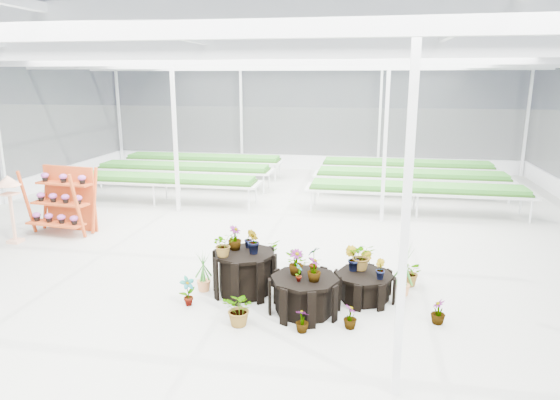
% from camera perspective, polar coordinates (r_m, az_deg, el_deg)
% --- Properties ---
extents(ground_plane, '(24.00, 24.00, 0.00)m').
position_cam_1_polar(ground_plane, '(10.83, -4.24, -7.49)').
color(ground_plane, gray).
rests_on(ground_plane, ground).
extents(greenhouse_shell, '(18.00, 24.00, 4.50)m').
position_cam_1_polar(greenhouse_shell, '(10.23, -4.46, 4.34)').
color(greenhouse_shell, white).
rests_on(greenhouse_shell, ground).
extents(steel_frame, '(18.00, 24.00, 4.50)m').
position_cam_1_polar(steel_frame, '(10.23, -4.46, 4.34)').
color(steel_frame, silver).
rests_on(steel_frame, ground).
extents(nursery_benches, '(16.00, 7.00, 0.84)m').
position_cam_1_polar(nursery_benches, '(17.51, 1.48, 2.24)').
color(nursery_benches, silver).
rests_on(nursery_benches, ground).
extents(plinth_tall, '(1.22, 1.22, 0.80)m').
position_cam_1_polar(plinth_tall, '(9.39, -4.05, -8.28)').
color(plinth_tall, black).
rests_on(plinth_tall, ground).
extents(plinth_mid, '(1.52, 1.52, 0.63)m').
position_cam_1_polar(plinth_mid, '(8.68, 2.83, -10.76)').
color(plinth_mid, black).
rests_on(plinth_mid, ground).
extents(plinth_low, '(1.27, 1.27, 0.48)m').
position_cam_1_polar(plinth_low, '(9.30, 9.59, -9.73)').
color(plinth_low, black).
rests_on(plinth_low, ground).
extents(shelf_rack, '(1.70, 1.04, 1.71)m').
position_cam_1_polar(shelf_rack, '(13.92, -23.75, -0.13)').
color(shelf_rack, '#B74219').
rests_on(shelf_rack, ground).
extents(bird_table, '(0.51, 0.51, 1.68)m').
position_cam_1_polar(bird_table, '(13.65, -28.35, -0.95)').
color(bird_table, tan).
rests_on(bird_table, ground).
extents(nursery_plants, '(4.55, 3.07, 1.28)m').
position_cam_1_polar(nursery_plants, '(9.43, 2.00, -7.72)').
color(nursery_plants, '#2F7726').
rests_on(nursery_plants, ground).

